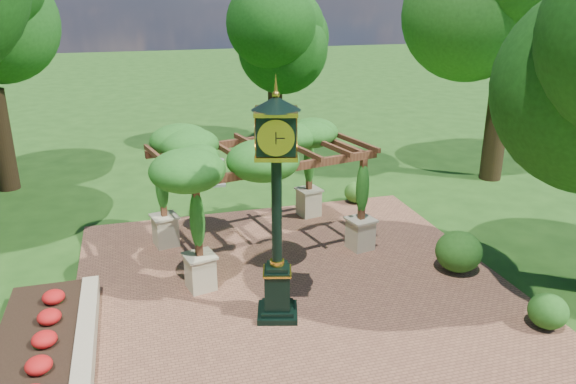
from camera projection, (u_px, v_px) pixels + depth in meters
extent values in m
plane|color=#1E4714|center=(321.00, 332.00, 11.54)|extent=(120.00, 120.00, 0.00)
cube|color=brown|center=(306.00, 306.00, 12.44)|extent=(10.00, 12.00, 0.04)
cube|color=#C6B793|center=(86.00, 346.00, 10.75)|extent=(0.35, 5.00, 0.40)
cube|color=red|center=(35.00, 355.00, 10.52)|extent=(1.50, 5.00, 0.36)
cube|color=black|center=(277.00, 312.00, 12.05)|extent=(1.04, 1.04, 0.13)
cube|color=black|center=(277.00, 289.00, 11.85)|extent=(0.65, 0.65, 0.95)
cube|color=gold|center=(277.00, 271.00, 11.71)|extent=(0.73, 0.73, 0.04)
cylinder|color=black|center=(277.00, 210.00, 11.25)|extent=(0.26, 0.26, 2.43)
cube|color=black|center=(276.00, 133.00, 10.71)|extent=(0.91, 0.91, 0.74)
cylinder|color=#EFE6CB|center=(276.00, 138.00, 10.35)|extent=(0.62, 0.20, 0.63)
cone|color=black|center=(276.00, 103.00, 10.52)|extent=(1.17, 1.17, 0.26)
sphere|color=gold|center=(276.00, 94.00, 10.46)|extent=(0.15, 0.15, 0.15)
cube|color=beige|center=(200.00, 272.00, 13.03)|extent=(0.71, 0.71, 0.82)
cube|color=brown|center=(197.00, 221.00, 12.59)|extent=(0.17, 0.17, 1.68)
cube|color=beige|center=(360.00, 234.00, 15.08)|extent=(0.71, 0.71, 0.82)
cube|color=brown|center=(362.00, 189.00, 14.64)|extent=(0.17, 0.17, 1.68)
cube|color=beige|center=(165.00, 231.00, 15.28)|extent=(0.71, 0.71, 0.82)
cube|color=brown|center=(162.00, 186.00, 14.84)|extent=(0.17, 0.17, 1.68)
cube|color=beige|center=(309.00, 203.00, 17.33)|extent=(0.71, 0.71, 0.82)
cube|color=brown|center=(309.00, 163.00, 16.89)|extent=(0.17, 0.17, 1.68)
cube|color=brown|center=(286.00, 168.00, 13.31)|extent=(5.16, 1.30, 0.20)
cube|color=brown|center=(239.00, 142.00, 15.56)|extent=(5.16, 1.30, 0.20)
ellipsoid|color=#22611B|center=(261.00, 145.00, 14.35)|extent=(5.86, 4.36, 0.91)
cube|color=gray|center=(218.00, 184.00, 20.26)|extent=(0.58, 0.58, 0.10)
cylinder|color=gray|center=(218.00, 172.00, 20.11)|extent=(0.30, 0.30, 0.87)
cylinder|color=gray|center=(217.00, 160.00, 19.96)|extent=(0.55, 0.55, 0.05)
ellipsoid|color=#225919|center=(548.00, 311.00, 11.54)|extent=(1.01, 1.01, 0.73)
ellipsoid|color=#235718|center=(459.00, 252.00, 13.84)|extent=(1.36, 1.36, 1.02)
ellipsoid|color=#31681E|center=(356.00, 192.00, 18.41)|extent=(0.97, 0.97, 0.69)
cylinder|color=black|center=(1.00, 140.00, 19.31)|extent=(0.75, 0.75, 3.53)
cylinder|color=#351F15|center=(275.00, 115.00, 25.24)|extent=(0.64, 0.64, 2.74)
ellipsoid|color=#123F0F|center=(275.00, 33.00, 24.05)|extent=(3.63, 3.63, 4.32)
cylinder|color=#312413|center=(496.00, 126.00, 20.31)|extent=(0.78, 0.78, 4.01)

